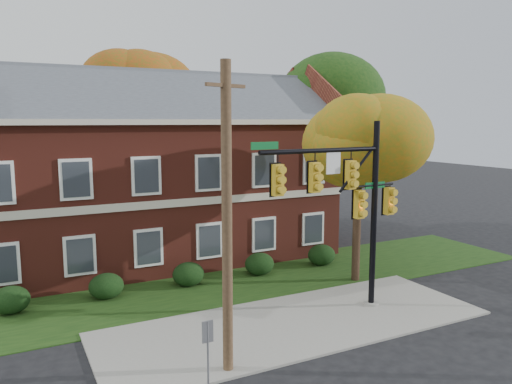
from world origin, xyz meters
name	(u,v)px	position (x,y,z in m)	size (l,w,h in m)	color
ground	(311,335)	(0.00, 0.00, 0.00)	(120.00, 120.00, 0.00)	black
sidewalk	(296,323)	(0.00, 1.00, 0.04)	(14.00, 5.00, 0.08)	gray
grass_strip	(237,283)	(0.00, 6.00, 0.02)	(30.00, 6.00, 0.04)	#193811
apartment_building	(153,163)	(-2.00, 11.95, 4.99)	(18.80, 8.80, 9.74)	maroon
hedge_far_left	(10,300)	(-9.00, 6.70, 0.53)	(1.40, 1.26, 1.05)	black
hedge_left	(106,286)	(-5.50, 6.70, 0.53)	(1.40, 1.26, 1.05)	black
hedge_center	(188,274)	(-2.00, 6.70, 0.53)	(1.40, 1.26, 1.05)	black
hedge_right	(259,264)	(1.50, 6.70, 0.53)	(1.40, 1.26, 1.05)	black
hedge_far_right	(322,255)	(5.00, 6.70, 0.53)	(1.40, 1.26, 1.05)	black
tree_near_right	(366,132)	(5.22, 3.87, 6.67)	(4.50, 4.25, 8.58)	black
tree_right_rear	(325,106)	(9.31, 12.81, 8.12)	(6.30, 5.95, 10.62)	black
tree_far_rear	(139,95)	(-0.66, 19.79, 8.84)	(6.84, 6.46, 11.52)	black
traffic_signal	(349,196)	(2.25, 1.07, 4.45)	(6.42, 0.78, 7.17)	gray
utility_pole	(227,220)	(-3.50, -1.00, 4.45)	(1.33, 0.52, 8.78)	#473321
sign_post	(208,346)	(-4.51, -2.00, 1.42)	(0.30, 0.06, 2.09)	slate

